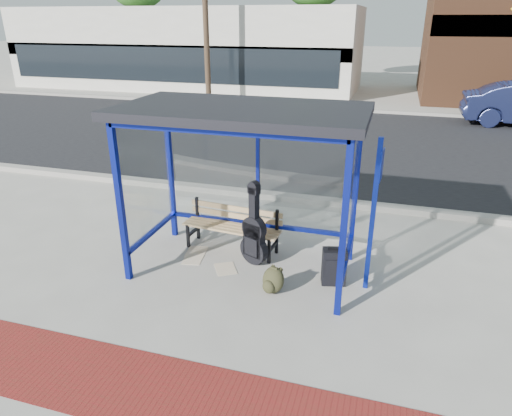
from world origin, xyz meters
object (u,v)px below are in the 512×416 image
(guitar_bag, at_px, (254,236))
(backpack, at_px, (273,281))
(suitcase, at_px, (334,267))
(bench, at_px, (233,225))

(guitar_bag, distance_m, backpack, 0.90)
(backpack, bearing_deg, guitar_bag, 143.18)
(suitcase, height_order, backpack, suitcase)
(bench, distance_m, backpack, 1.45)
(bench, bearing_deg, suitcase, -13.99)
(guitar_bag, bearing_deg, backpack, -33.31)
(suitcase, bearing_deg, guitar_bag, 155.69)
(suitcase, xyz_separation_m, backpack, (-0.77, -0.47, -0.09))
(bench, relative_size, guitar_bag, 1.30)
(guitar_bag, relative_size, backpack, 3.30)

